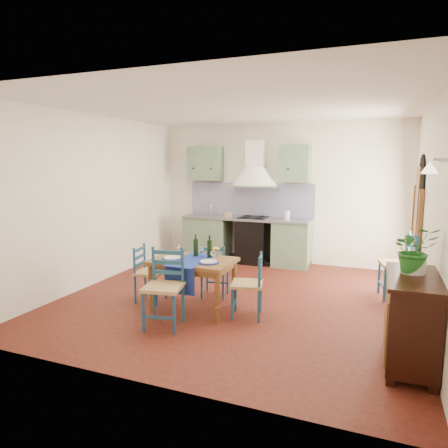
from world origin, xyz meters
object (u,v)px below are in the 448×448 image
(sideboard, at_px, (411,318))
(chair_near, at_px, (164,287))
(potted_plant, at_px, (414,250))
(dining_table, at_px, (193,265))

(sideboard, bearing_deg, chair_near, -179.72)
(chair_near, distance_m, potted_plant, 2.86)
(dining_table, relative_size, chair_near, 1.16)
(chair_near, bearing_deg, sideboard, 0.28)
(chair_near, bearing_deg, potted_plant, 2.90)
(dining_table, distance_m, chair_near, 0.66)
(dining_table, height_order, potted_plant, potted_plant)
(chair_near, xyz_separation_m, potted_plant, (2.77, 0.14, 0.67))
(dining_table, distance_m, sideboard, 2.77)
(chair_near, relative_size, potted_plant, 2.05)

